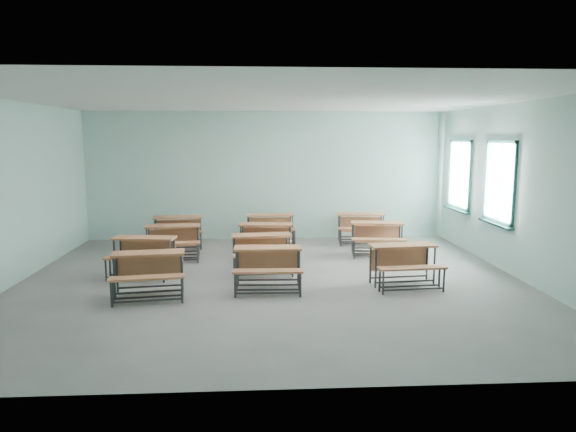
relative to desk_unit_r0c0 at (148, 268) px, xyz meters
name	(u,v)px	position (x,y,z in m)	size (l,w,h in m)	color
room	(276,192)	(2.09, 0.81, 1.12)	(9.04, 8.04, 3.24)	gray
desk_unit_r0c0	(148,268)	(0.00, 0.00, 0.00)	(1.24, 0.91, 0.72)	#A05D39
desk_unit_r0c1	(268,262)	(1.93, 0.28, 0.00)	(1.16, 0.80, 0.72)	#A05D39
desk_unit_r0c2	(405,259)	(4.28, 0.35, 0.00)	(1.21, 0.86, 0.72)	#A05D39
desk_unit_r1c0	(143,250)	(-0.38, 1.31, 0.00)	(1.23, 0.91, 0.72)	#A05D39
desk_unit_r1c1	(262,247)	(1.83, 1.44, 0.00)	(1.21, 0.87, 0.72)	#A05D39
desk_unit_r2c0	(173,237)	(-0.04, 2.62, 0.00)	(1.21, 0.86, 0.72)	#A05D39
desk_unit_r2c1	(265,235)	(1.92, 2.67, 0.00)	(1.21, 0.87, 0.72)	#A05D39
desk_unit_r2c2	(377,233)	(4.37, 2.75, 0.00)	(1.23, 0.90, 0.72)	#A05D39
desk_unit_r3c0	(178,227)	(-0.12, 3.87, 0.00)	(1.22, 0.89, 0.72)	#A05D39
desk_unit_r3c1	(271,224)	(2.06, 4.07, 0.00)	(1.21, 0.87, 0.72)	#A05D39
desk_unit_r3c2	(361,223)	(4.28, 4.07, 0.00)	(1.21, 0.86, 0.72)	#A05D39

